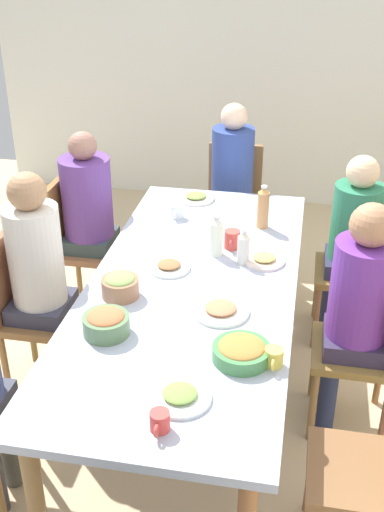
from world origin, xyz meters
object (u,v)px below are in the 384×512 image
(bowl_1, at_px, (241,351))
(bottle_0, at_px, (263,208))
(chair_0, at_px, (233,201))
(bowl_2, at_px, (120,286))
(person_1, at_px, (358,301))
(plate_2, at_px, (221,310))
(plate_0, at_px, (169,267))
(person_0, at_px, (232,177))
(plate_3, at_px, (196,197))
(chair_6, at_px, (28,304))
(person_7, at_px, (352,235))
(person_2, at_px, (89,209))
(bottle_2, at_px, (216,236))
(dining_table, at_px, (192,295))
(chair_5, at_px, (384,463))
(chair_1, at_px, (372,341))
(chair_7, at_px, (364,264))
(person_6, at_px, (39,268))
(cup_1, at_px, (160,422))
(cup_3, at_px, (232,240))
(cup_0, at_px, (274,358))
(bottle_1, at_px, (243,248))
(chair_2, at_px, (78,238))
(bowl_0, at_px, (106,323))
(plate_4, at_px, (264,260))
(cup_2, at_px, (177,211))
(plate_1, at_px, (180,396))

(bowl_1, relative_size, bottle_0, 0.94)
(chair_0, bearing_deg, bowl_2, -10.10)
(person_1, xyz_separation_m, plate_2, (0.23, -0.62, 0.02))
(plate_0, relative_size, bottle_0, 0.85)
(bowl_1, bearing_deg, person_1, 138.60)
(person_0, xyz_separation_m, plate_3, (0.45, -0.17, 0.03))
(chair_6, bearing_deg, person_7, 114.99)
(person_2, relative_size, plate_0, 5.65)
(person_0, distance_m, bottle_2, 1.15)
(dining_table, xyz_separation_m, plate_2, (0.23, 0.17, 0.08))
(chair_5, distance_m, bowl_1, 0.67)
(chair_1, height_order, chair_7, same)
(chair_6, relative_size, plate_0, 4.21)
(person_6, xyz_separation_m, plate_0, (-0.12, 0.65, 0.02))
(cup_1, relative_size, cup_3, 0.89)
(chair_7, xyz_separation_m, cup_0, (1.34, -0.44, 0.26))
(dining_table, height_order, plate_3, plate_3)
(chair_0, distance_m, bottle_1, 1.35)
(chair_1, relative_size, person_6, 0.72)
(bowl_1, relative_size, bowl_2, 1.34)
(plate_0, height_order, bowl_1, bowl_1)
(person_2, bearing_deg, person_1, 63.80)
(chair_2, bearing_deg, bowl_0, 25.57)
(plate_4, bearing_deg, chair_1, 63.45)
(bowl_0, bearing_deg, cup_2, 177.59)
(person_0, xyz_separation_m, bowl_1, (2.00, 0.31, 0.05))
(chair_0, distance_m, person_0, 0.23)
(chair_2, xyz_separation_m, chair_6, (0.78, 0.00, 0.00))
(chair_2, xyz_separation_m, plate_1, (1.61, 0.99, 0.24))
(person_6, height_order, cup_2, person_6)
(plate_1, bearing_deg, bottle_2, -177.73)
(plate_2, distance_m, bowl_0, 0.52)
(chair_2, distance_m, plate_1, 1.90)
(bottle_2, bearing_deg, cup_2, -143.96)
(bottle_2, bearing_deg, dining_table, -12.07)
(person_2, distance_m, chair_6, 0.81)
(plate_3, bearing_deg, plate_0, 1.80)
(chair_7, bearing_deg, cup_2, -87.22)
(plate_0, height_order, bowl_2, bowl_2)
(person_1, bearing_deg, plate_3, -136.42)
(chair_6, relative_size, plate_3, 3.87)
(chair_6, relative_size, chair_7, 1.00)
(bowl_1, bearing_deg, chair_0, -171.67)
(plate_3, distance_m, bottle_1, 0.85)
(person_0, xyz_separation_m, person_7, (0.68, 0.79, -0.03))
(chair_1, bearing_deg, bowl_1, -46.30)
(chair_7, bearing_deg, chair_6, -66.17)
(person_1, bearing_deg, chair_2, -114.97)
(chair_5, xyz_separation_m, plate_1, (0.05, -0.77, 0.24))
(dining_table, distance_m, cup_3, 0.44)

